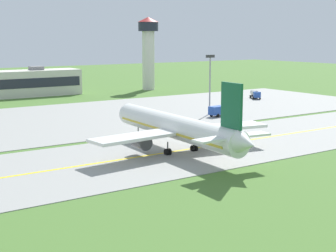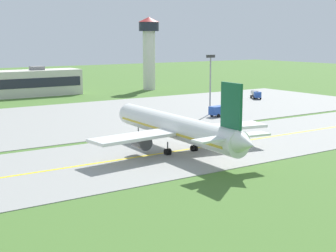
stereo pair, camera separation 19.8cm
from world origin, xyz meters
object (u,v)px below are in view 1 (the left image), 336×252
Objects in this scene: airplane_lead at (176,127)px; service_truck_baggage at (255,94)px; service_truck_fuel at (219,110)px; apron_light_mast at (210,77)px; control_tower at (148,46)px.

service_truck_baggage is (62.75, 46.40, -2.60)m from airplane_lead.
apron_light_mast reaches higher than service_truck_fuel.
service_truck_baggage is 1.00× the size of service_truck_fuel.
apron_light_mast is (30.71, 29.22, 5.19)m from airplane_lead.
service_truck_baggage is 0.24× the size of control_tower.
control_tower is 1.77× the size of apron_light_mast.
airplane_lead is 78.08m from service_truck_baggage.
apron_light_mast is (-32.04, -17.19, 7.79)m from service_truck_baggage.
service_truck_baggage is 46.45m from control_tower.
control_tower is at bearing 71.83° from apron_light_mast.
airplane_lead is at bearing -143.52° from service_truck_baggage.
airplane_lead is 102.73m from control_tower.
service_truck_baggage is 37.18m from apron_light_mast.
service_truck_baggage reaches higher than service_truck_fuel.
service_truck_baggage is 0.42× the size of apron_light_mast.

